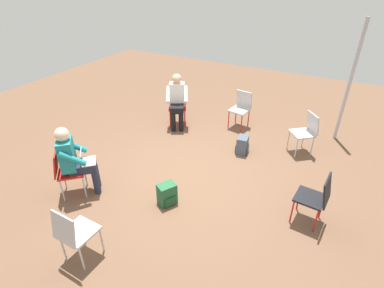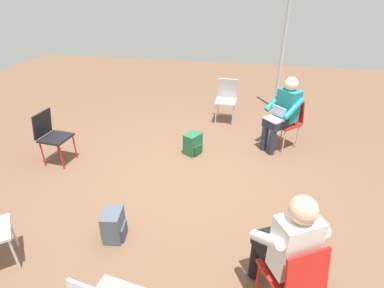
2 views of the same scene
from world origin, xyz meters
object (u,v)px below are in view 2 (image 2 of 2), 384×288
chair_northeast (295,275)px  backpack_by_empty_chair (114,226)px  chair_west (226,97)px  person_in_white (287,243)px  backpack_near_laptop_user (193,145)px  person_with_laptop (283,111)px  chair_south (51,134)px  chair_northwest (288,119)px

chair_northeast → backpack_by_empty_chair: size_ratio=2.36×
chair_west → person_in_white: person_in_white is taller
chair_west → backpack_near_laptop_user: (1.46, -0.42, -0.34)m
chair_northeast → person_with_laptop: size_ratio=0.69×
chair_south → chair_northeast: bearing=66.0°
person_with_laptop → backpack_by_empty_chair: person_with_laptop is taller
chair_northeast → person_with_laptop: person_with_laptop is taller
backpack_near_laptop_user → backpack_by_empty_chair: same height
chair_northwest → person_in_white: 3.01m
chair_northeast → person_with_laptop: (-3.02, 0.10, 0.20)m
chair_northwest → backpack_by_empty_chair: 3.33m
chair_west → person_in_white: 3.96m
chair_south → person_with_laptop: bearing=112.6°
chair_northeast → person_in_white: size_ratio=0.69×
chair_south → chair_northwest: same height
person_in_white → person_with_laptop: bearing=57.4°
chair_south → backpack_near_laptop_user: chair_south is taller
person_in_white → backpack_near_laptop_user: person_in_white is taller
chair_west → chair_northeast: bearing=104.4°
chair_northwest → chair_northeast: 3.14m
chair_west → person_in_white: (3.87, 0.82, 0.20)m
person_in_white → backpack_near_laptop_user: 2.76m
person_with_laptop → backpack_by_empty_chair: 3.19m
person_in_white → chair_south: bearing=123.3°
chair_west → backpack_by_empty_chair: size_ratio=2.36×
chair_west → chair_south: bearing=41.7°
chair_south → chair_west: bearing=135.1°
chair_south → chair_northeast: 3.92m
person_in_white → backpack_near_laptop_user: bearing=88.2°
chair_northeast → backpack_near_laptop_user: bearing=88.3°
person_with_laptop → chair_south: bearing=63.9°
chair_south → backpack_near_laptop_user: size_ratio=2.36×
person_in_white → chair_northwest: bearing=55.2°
chair_south → chair_northwest: size_ratio=1.00×
chair_northwest → person_with_laptop: person_with_laptop is taller
backpack_near_laptop_user → chair_northwest: bearing=110.5°
backpack_by_empty_chair → chair_west: bearing=164.7°
person_with_laptop → backpack_near_laptop_user: (0.46, -1.42, -0.53)m
chair_west → backpack_near_laptop_user: bearing=75.8°
person_with_laptop → backpack_by_empty_chair: bearing=98.0°
chair_northwest → chair_northeast: (3.14, -0.23, 0.00)m
chair_south → person_in_white: size_ratio=0.69×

